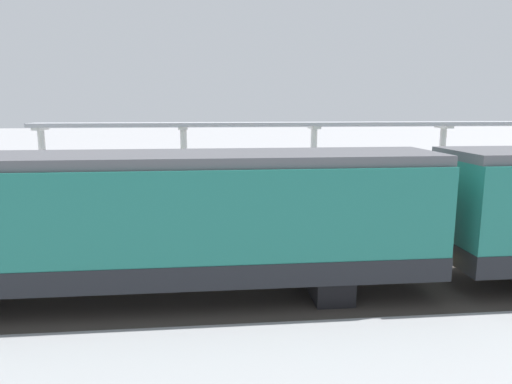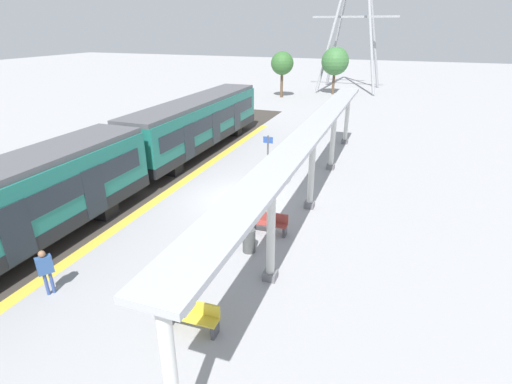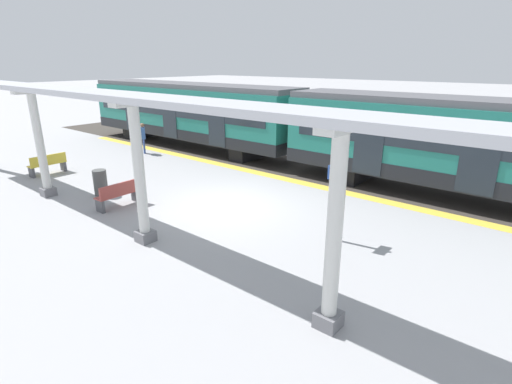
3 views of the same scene
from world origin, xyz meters
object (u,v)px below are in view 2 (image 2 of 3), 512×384
object	(u,v)px
bench_mid_platform	(194,315)
platform_info_sign	(268,151)
canopy_pillar_fourth	(333,138)
canopy_pillar_fifth	(347,117)
canopy_pillar_nearest	(171,378)
canopy_pillar_second	(271,230)
trash_bin	(249,241)
bench_near_end	(270,223)
train_far_carriage	(198,124)
canopy_pillar_third	(312,170)
passenger_waiting_near_edge	(45,267)

from	to	relation	value
bench_mid_platform	platform_info_sign	size ratio (longest dim) A/B	0.69
canopy_pillar_fourth	canopy_pillar_fifth	bearing A→B (deg)	90.00
canopy_pillar_nearest	canopy_pillar_second	world-z (taller)	same
trash_bin	platform_info_sign	size ratio (longest dim) A/B	0.42
bench_near_end	platform_info_sign	world-z (taller)	platform_info_sign
canopy_pillar_fifth	canopy_pillar_second	bearing A→B (deg)	-90.00
canopy_pillar_nearest	canopy_pillar_fifth	xyz separation A→B (m)	(0.00, 23.18, 0.00)
train_far_carriage	bench_near_end	world-z (taller)	train_far_carriage
train_far_carriage	bench_mid_platform	bearing A→B (deg)	-62.74
canopy_pillar_third	bench_near_end	xyz separation A→B (m)	(-1.02, -2.87, -1.44)
canopy_pillar_third	canopy_pillar_fifth	distance (m)	11.37
canopy_pillar_second	canopy_pillar_third	distance (m)	5.88
canopy_pillar_third	canopy_pillar_fifth	xyz separation A→B (m)	(0.00, 11.37, 0.00)
train_far_carriage	platform_info_sign	bearing A→B (deg)	-23.79
canopy_pillar_fifth	canopy_pillar_third	bearing A→B (deg)	-90.00
bench_mid_platform	platform_info_sign	world-z (taller)	platform_info_sign
canopy_pillar_third	trash_bin	world-z (taller)	canopy_pillar_third
canopy_pillar_nearest	passenger_waiting_near_edge	xyz separation A→B (m)	(-6.29, 2.82, -0.90)
canopy_pillar_fourth	passenger_waiting_near_edge	xyz separation A→B (m)	(-6.29, -14.59, -0.90)
passenger_waiting_near_edge	canopy_pillar_third	bearing A→B (deg)	55.00
passenger_waiting_near_edge	canopy_pillar_second	bearing A→B (deg)	26.29
canopy_pillar_nearest	trash_bin	xyz separation A→B (m)	(-1.29, 7.30, -1.42)
train_far_carriage	canopy_pillar_second	xyz separation A→B (m)	(9.04, -12.15, 0.05)
trash_bin	passenger_waiting_near_edge	world-z (taller)	passenger_waiting_near_edge
canopy_pillar_second	platform_info_sign	size ratio (longest dim) A/B	1.69
canopy_pillar_third	bench_mid_platform	world-z (taller)	canopy_pillar_third
canopy_pillar_third	canopy_pillar_fifth	world-z (taller)	same
train_far_carriage	canopy_pillar_nearest	distance (m)	20.21
canopy_pillar_nearest	platform_info_sign	size ratio (longest dim) A/B	1.69
bench_mid_platform	trash_bin	bearing A→B (deg)	89.98
canopy_pillar_third	canopy_pillar_fourth	world-z (taller)	same
canopy_pillar_third	trash_bin	xyz separation A→B (m)	(-1.29, -4.51, -1.42)
platform_info_sign	passenger_waiting_near_edge	xyz separation A→B (m)	(-2.97, -12.74, -0.34)
passenger_waiting_near_edge	canopy_pillar_fourth	bearing A→B (deg)	66.67
bench_mid_platform	passenger_waiting_near_edge	size ratio (longest dim) A/B	0.96
platform_info_sign	passenger_waiting_near_edge	size ratio (longest dim) A/B	1.39
train_far_carriage	canopy_pillar_third	bearing A→B (deg)	-34.74
canopy_pillar_second	canopy_pillar_fourth	xyz separation A→B (m)	(0.00, 11.48, 0.00)
canopy_pillar_third	platform_info_sign	bearing A→B (deg)	131.53
platform_info_sign	train_far_carriage	bearing A→B (deg)	156.21
canopy_pillar_third	trash_bin	size ratio (longest dim) A/B	4.00
canopy_pillar_second	canopy_pillar_third	bearing A→B (deg)	90.00
canopy_pillar_second	canopy_pillar_fifth	bearing A→B (deg)	90.00
bench_mid_platform	canopy_pillar_nearest	bearing A→B (deg)	-66.99
canopy_pillar_third	bench_mid_platform	xyz separation A→B (m)	(-1.29, -8.77, -1.44)
trash_bin	bench_mid_platform	bearing A→B (deg)	-90.02
bench_near_end	bench_mid_platform	xyz separation A→B (m)	(-0.27, -5.90, 0.00)
canopy_pillar_third	bench_mid_platform	distance (m)	8.98
canopy_pillar_nearest	platform_info_sign	xyz separation A→B (m)	(-3.32, 15.56, -0.56)
train_far_carriage	canopy_pillar_third	world-z (taller)	canopy_pillar_third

